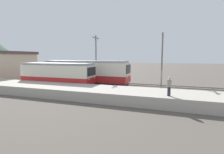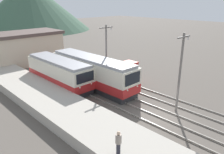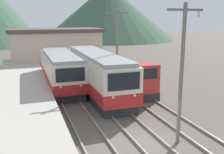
# 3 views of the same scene
# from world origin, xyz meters

# --- Properties ---
(ground_plane) EXTENTS (200.00, 200.00, 0.00)m
(ground_plane) POSITION_xyz_m (0.00, 0.00, 0.00)
(ground_plane) COLOR #564F47
(platform_left) EXTENTS (4.50, 54.00, 1.01)m
(platform_left) POSITION_xyz_m (-6.25, 0.00, 0.50)
(platform_left) COLOR #ADA599
(platform_left) RESTS_ON ground
(track_left) EXTENTS (1.54, 60.00, 0.14)m
(track_left) POSITION_xyz_m (-2.60, 0.00, 0.07)
(track_left) COLOR gray
(track_left) RESTS_ON ground
(track_center) EXTENTS (1.54, 60.00, 0.14)m
(track_center) POSITION_xyz_m (0.20, 0.00, 0.07)
(track_center) COLOR gray
(track_center) RESTS_ON ground
(track_right) EXTENTS (1.54, 60.00, 0.14)m
(track_right) POSITION_xyz_m (3.20, 0.00, 0.07)
(track_right) COLOR gray
(track_right) RESTS_ON ground
(commuter_train_left) EXTENTS (2.84, 10.42, 3.39)m
(commuter_train_left) POSITION_xyz_m (-2.60, 12.95, 1.59)
(commuter_train_left) COLOR #28282B
(commuter_train_left) RESTS_ON ground
(commuter_train_center) EXTENTS (2.84, 12.92, 3.66)m
(commuter_train_center) POSITION_xyz_m (0.20, 10.14, 1.70)
(commuter_train_center) COLOR #28282B
(commuter_train_center) RESTS_ON ground
(shunting_locomotive) EXTENTS (2.40, 5.02, 3.00)m
(shunting_locomotive) POSITION_xyz_m (3.20, 8.52, 1.21)
(shunting_locomotive) COLOR #28282B
(shunting_locomotive) RESTS_ON ground
(catenary_mast_near) EXTENTS (2.00, 0.20, 7.38)m
(catenary_mast_near) POSITION_xyz_m (1.71, -0.46, 4.01)
(catenary_mast_near) COLOR slate
(catenary_mast_near) RESTS_ON ground
(catenary_mast_mid) EXTENTS (2.00, 0.20, 7.38)m
(catenary_mast_mid) POSITION_xyz_m (1.71, 9.16, 4.01)
(catenary_mast_mid) COLOR slate
(catenary_mast_mid) RESTS_ON ground
(person_on_platform) EXTENTS (0.38, 0.38, 1.58)m
(person_on_platform) POSITION_xyz_m (-7.53, -1.70, 1.86)
(person_on_platform) COLOR #282833
(person_on_platform) RESTS_ON platform_left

